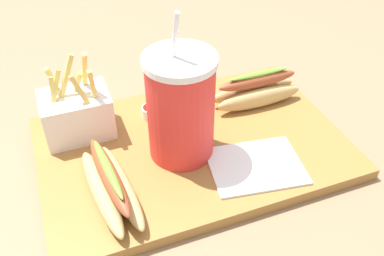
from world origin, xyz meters
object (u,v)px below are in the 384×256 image
at_px(soda_cup, 181,107).
at_px(fries_basket, 77,113).
at_px(hot_dog_2, 111,185).
at_px(ketchup_cup_1, 151,112).
at_px(hot_dog_1, 256,91).
at_px(napkin_stack, 256,166).

xyz_separation_m(soda_cup, fries_basket, (0.14, -0.10, -0.05)).
bearing_deg(hot_dog_2, ketchup_cup_1, -123.66).
bearing_deg(ketchup_cup_1, soda_cup, 101.57).
bearing_deg(soda_cup, hot_dog_1, -156.40).
xyz_separation_m(fries_basket, hot_dog_1, (-0.31, 0.03, -0.01)).
bearing_deg(fries_basket, napkin_stack, 142.74).
distance_m(hot_dog_1, ketchup_cup_1, 0.19).
relative_size(ketchup_cup_1, napkin_stack, 0.22).
height_order(hot_dog_2, napkin_stack, hot_dog_2).
height_order(hot_dog_1, hot_dog_2, hot_dog_1).
relative_size(soda_cup, hot_dog_2, 1.32).
xyz_separation_m(hot_dog_1, ketchup_cup_1, (0.19, -0.03, -0.01)).
height_order(soda_cup, ketchup_cup_1, soda_cup).
xyz_separation_m(ketchup_cup_1, napkin_stack, (-0.11, 0.17, -0.01)).
bearing_deg(napkin_stack, fries_basket, -37.26).
relative_size(soda_cup, hot_dog_1, 1.46).
relative_size(hot_dog_2, napkin_stack, 1.30).
xyz_separation_m(soda_cup, hot_dog_2, (0.12, 0.06, -0.06)).
height_order(soda_cup, napkin_stack, soda_cup).
distance_m(hot_dog_1, hot_dog_2, 0.32).
relative_size(hot_dog_2, ketchup_cup_1, 5.86).
xyz_separation_m(hot_dog_1, napkin_stack, (0.08, 0.15, -0.02)).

